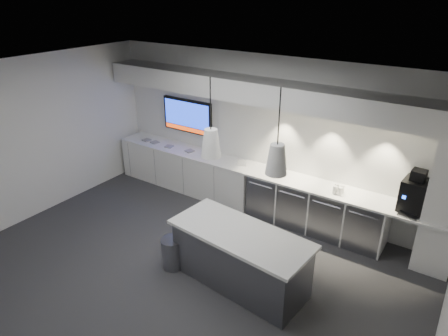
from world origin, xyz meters
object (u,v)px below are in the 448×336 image
Objects in this scene: wall_tv at (187,116)px; island at (240,258)px; coffee_machine at (415,194)px; bin at (173,253)px.

wall_tv is 3.74m from island.
wall_tv reaches higher than coffee_machine.
island reaches higher than bin.
wall_tv is 4.68m from coffee_machine.
coffee_machine is at bearing 37.64° from bin.
island is 1.13m from bin.
coffee_machine is at bearing 52.39° from island.
island is at bearing -128.00° from coffee_machine.
coffee_machine is at bearing -3.04° from wall_tv.
wall_tv is at bearing -177.94° from coffee_machine.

